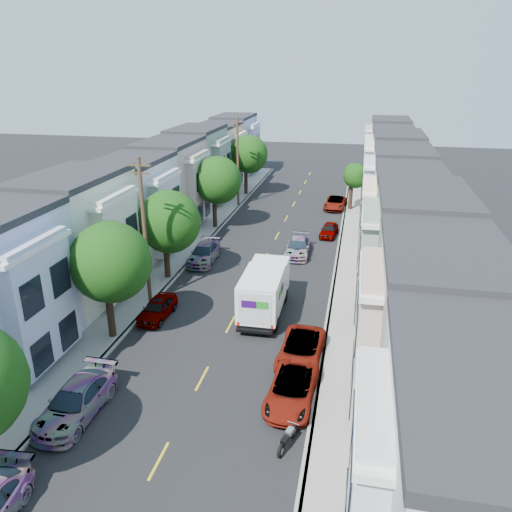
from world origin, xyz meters
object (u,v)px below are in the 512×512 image
Objects in this scene: fedex_truck at (264,290)px; parked_right_d at (335,203)px; tree_b at (109,262)px; parked_right_b at (301,350)px; parked_left_b at (76,401)px; parked_right_c at (329,230)px; tree_d at (217,180)px; tree_far_r at (355,176)px; utility_pole_near at (145,232)px; parked_right_a at (292,390)px; utility_pole_far at (238,162)px; parked_left_d at (204,254)px; motorcycle at (287,439)px; lead_sedan at (298,247)px; tree_e at (248,154)px; parked_left_c at (157,309)px; tree_c at (168,222)px.

fedex_truck reaches higher than parked_right_d.
parked_right_b is (11.20, -0.27, -4.26)m from tree_b.
parked_right_c is (9.80, 28.93, -0.14)m from parked_left_b.
tree_d is 1.43× the size of parked_left_b.
parked_right_d is at bearing 70.71° from tree_b.
utility_pole_near is at bearing -116.18° from tree_far_r.
parked_right_c is at bearing -101.41° from tree_far_r.
utility_pole_far is at bearing 109.99° from parked_right_a.
parked_left_d is 2.53× the size of motorcycle.
tree_d reaches higher than parked_right_c.
tree_far_r is 32.33m from parked_right_b.
parked_right_d is (0.00, 35.93, 0.00)m from parked_right_a.
motorcycle is (2.54, -23.32, -0.31)m from lead_sedan.
parked_left_d is (-11.79, -18.72, -3.15)m from tree_far_r.
tree_b is 1.52× the size of parked_right_a.
tree_d reaches higher than parked_left_b.
motorcycle is (11.46, -7.01, -4.55)m from tree_b.
tree_e is 43.59m from parked_left_b.
utility_pole_near is 8.80m from fedex_truck.
parked_left_c is 1.07× the size of parked_right_c.
utility_pole_far is 1.97× the size of parked_left_b.
parked_left_c is at bearing -77.24° from tree_c.
parked_right_a reaches higher than parked_right_c.
tree_c is at bearing -120.18° from tree_far_r.
motorcycle is at bearing 0.37° from parked_left_b.
tree_e is 12.83m from parked_right_d.
parked_right_d is at bearing -21.40° from tree_e.
parked_right_c is at bearing 40.53° from parked_left_d.
tree_far_r is at bearing 73.73° from lead_sedan.
parked_left_b is 1.24× the size of parked_left_c.
lead_sedan is at bearing 72.78° from parked_left_b.
utility_pole_far is (-13.19, -0.83, 1.28)m from tree_far_r.
tree_d is 10.17m from parked_left_d.
tree_far_r reaches higher than parked_left_b.
parked_left_c is at bearing 151.03° from motorcycle.
parked_right_b reaches higher than motorcycle.
parked_left_c is at bearing 90.68° from parked_left_b.
parked_right_d reaches higher than parked_left_c.
parked_left_d reaches higher than parked_right_d.
parked_right_d reaches higher than parked_right_a.
tree_e is at bearing 113.06° from lead_sedan.
tree_c is at bearing 90.00° from tree_b.
lead_sedan is 0.98× the size of parked_right_a.
tree_e is at bearing 92.53° from parked_left_b.
tree_b reaches higher than parked_right_b.
tree_d is 1.50× the size of parked_left_d.
fedex_truck reaches higher than motorcycle.
utility_pole_near is 2.11× the size of lead_sedan.
parked_left_d is at bearing -85.52° from utility_pole_far.
tree_c is at bearing 151.97° from fedex_truck.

